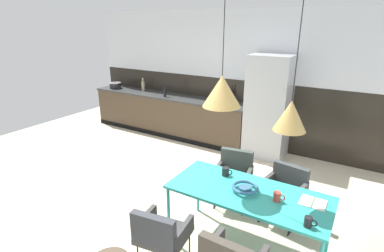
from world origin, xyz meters
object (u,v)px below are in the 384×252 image
at_px(armchair_by_stool, 286,187).
at_px(dining_table, 248,195).
at_px(mug_dark_espresso, 309,222).
at_px(bottle_vinegar_dark, 143,85).
at_px(mug_short_terracotta, 226,172).
at_px(bottle_spice_small, 165,92).
at_px(open_book, 313,203).
at_px(cooking_pot, 115,85).
at_px(refrigerator_column, 268,107).
at_px(armchair_far_side, 234,171).
at_px(fruit_bowl, 245,188).
at_px(mug_tall_blue, 277,197).
at_px(pendant_lamp_over_table_far, 290,116).
at_px(pendant_lamp_over_table_near, 222,91).
at_px(bottle_wine_green, 231,95).
at_px(armchair_head_of_table, 160,232).

bearing_deg(armchair_by_stool, dining_table, 82.67).
relative_size(mug_dark_espresso, bottle_vinegar_dark, 0.39).
xyz_separation_m(mug_short_terracotta, bottle_spice_small, (-2.55, 2.27, 0.22)).
distance_m(open_book, cooking_pot, 5.67).
distance_m(dining_table, open_book, 0.65).
distance_m(refrigerator_column, dining_table, 2.70).
height_order(armchair_far_side, cooking_pot, cooking_pot).
relative_size(dining_table, armchair_by_stool, 2.33).
relative_size(fruit_bowl, cooking_pot, 1.03).
bearing_deg(dining_table, bottle_vinegar_dark, 143.97).
xyz_separation_m(dining_table, cooking_pot, (-4.49, 2.54, 0.29)).
bearing_deg(refrigerator_column, mug_tall_blue, -70.02).
relative_size(cooking_pot, bottle_vinegar_dark, 0.93).
bearing_deg(open_book, pendant_lamp_over_table_far, -161.79).
height_order(dining_table, pendant_lamp_over_table_near, pendant_lamp_over_table_near).
height_order(dining_table, open_book, open_book).
height_order(refrigerator_column, armchair_far_side, refrigerator_column).
bearing_deg(pendant_lamp_over_table_far, fruit_bowl, -173.33).
bearing_deg(mug_dark_espresso, pendant_lamp_over_table_near, 165.75).
bearing_deg(armchair_far_side, mug_tall_blue, 125.69).
xyz_separation_m(mug_dark_espresso, mug_tall_blue, (-0.35, 0.26, 0.00)).
relative_size(armchair_far_side, open_book, 3.09).
bearing_deg(armchair_far_side, bottle_wine_green, -73.56).
bearing_deg(pendant_lamp_over_table_far, dining_table, -173.91).
bearing_deg(cooking_pot, mug_tall_blue, -28.07).
relative_size(open_book, pendant_lamp_over_table_near, 0.24).
xyz_separation_m(dining_table, bottle_spice_small, (-2.91, 2.46, 0.31)).
distance_m(refrigerator_column, mug_dark_espresso, 3.17).
bearing_deg(bottle_vinegar_dark, armchair_head_of_table, -48.05).
height_order(armchair_head_of_table, pendant_lamp_over_table_near, pendant_lamp_over_table_near).
relative_size(fruit_bowl, bottle_spice_small, 1.08).
distance_m(open_book, mug_dark_espresso, 0.41).
distance_m(fruit_bowl, mug_short_terracotta, 0.39).
distance_m(cooking_pot, pendant_lamp_over_table_near, 4.94).
bearing_deg(armchair_far_side, open_book, 140.37).
bearing_deg(mug_tall_blue, armchair_head_of_table, -140.21).
bearing_deg(fruit_bowl, mug_short_terracotta, 147.76).
bearing_deg(bottle_wine_green, fruit_bowl, -62.91).
bearing_deg(mug_short_terracotta, armchair_by_stool, 43.83).
distance_m(armchair_by_stool, bottle_wine_green, 2.74).
relative_size(mug_short_terracotta, pendant_lamp_over_table_far, 0.11).
distance_m(mug_tall_blue, pendant_lamp_over_table_near, 1.20).
xyz_separation_m(mug_short_terracotta, bottle_vinegar_dark, (-3.40, 2.53, 0.23)).
bearing_deg(pendant_lamp_over_table_near, mug_short_terracotta, 94.66).
distance_m(refrigerator_column, bottle_vinegar_dark, 3.12).
relative_size(fruit_bowl, bottle_vinegar_dark, 0.96).
bearing_deg(bottle_spice_small, armchair_by_stool, -28.57).
bearing_deg(dining_table, cooking_pot, 150.45).
bearing_deg(mug_dark_espresso, armchair_head_of_table, -158.18).
bearing_deg(bottle_wine_green, refrigerator_column, -14.37).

